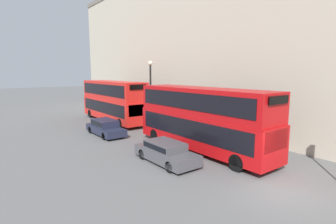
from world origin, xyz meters
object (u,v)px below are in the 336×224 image
at_px(car_hatchback, 105,127).
at_px(pedestrian, 123,110).
at_px(car_dark_sedan, 166,151).
at_px(bus_leading, 201,117).
at_px(bus_second_in_queue, 113,100).

xyz_separation_m(car_hatchback, pedestrian, (5.95, 8.07, 0.01)).
bearing_deg(car_dark_sedan, bus_leading, 7.53).
bearing_deg(car_hatchback, car_dark_sedan, -90.00).
bearing_deg(bus_second_in_queue, car_hatchback, -121.55).
distance_m(bus_leading, car_dark_sedan, 3.85).
bearing_deg(car_hatchback, bus_leading, -68.16).
height_order(bus_second_in_queue, pedestrian, bus_second_in_queue).
bearing_deg(pedestrian, car_dark_sedan, -109.30).
height_order(car_dark_sedan, car_hatchback, car_hatchback).
bearing_deg(car_hatchback, pedestrian, 53.58).
bearing_deg(bus_second_in_queue, car_dark_sedan, -103.22).
bearing_deg(bus_leading, car_dark_sedan, -172.47).
bearing_deg(car_hatchback, bus_second_in_queue, 58.45).
bearing_deg(car_dark_sedan, pedestrian, 70.70).
relative_size(bus_second_in_queue, car_dark_sedan, 2.51).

